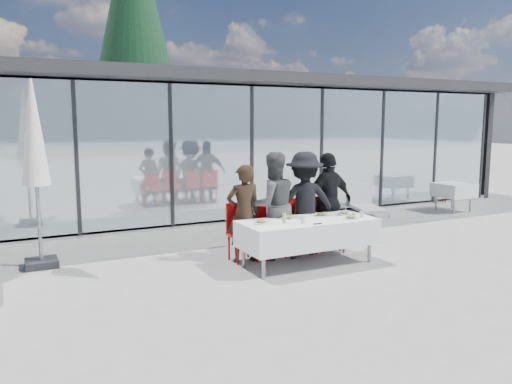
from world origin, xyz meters
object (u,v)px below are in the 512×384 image
diner_b (273,205)px  diner_chair_c (300,223)px  spare_table_right (454,190)px  conifer_tree (134,24)px  lounger (365,204)px  diner_chair_a (241,229)px  spare_chair_a (434,184)px  folded_eyeglasses (318,224)px  diner_a (244,214)px  plate_c (322,215)px  spare_chair_b (379,187)px  plate_b (288,217)px  plate_extra (351,217)px  juice_bottle (284,218)px  plate_d (345,213)px  market_umbrella (34,145)px  diner_chair_d (324,220)px  plate_a (261,222)px  diner_d (328,202)px  dining_table (308,232)px  diner_chair_b (269,226)px

diner_b → diner_chair_c: bearing=-162.0°
spare_table_right → conifer_tree: bearing=120.2°
conifer_tree → lounger: bearing=-69.5°
diner_chair_a → diner_chair_c: 1.18m
diner_b → spare_chair_a: size_ratio=1.88×
diner_chair_c → folded_eyeglasses: (-0.37, -1.12, 0.22)m
diner_a → spare_chair_a: diner_a is taller
diner_b → spare_table_right: size_ratio=2.13×
spare_chair_a → conifer_tree: bearing=127.0°
diner_chair_a → plate_c: (1.24, -0.59, 0.24)m
diner_chair_c → spare_chair_b: size_ratio=1.00×
diner_a → plate_b: 0.74m
plate_extra → spare_chair_a: bearing=33.8°
juice_bottle → conifer_tree: bearing=86.7°
plate_extra → spare_chair_b: 6.08m
diner_b → plate_d: size_ratio=7.32×
juice_bottle → lounger: juice_bottle is taller
diner_chair_c → market_umbrella: 4.62m
diner_chair_d → plate_a: bearing=-157.7°
diner_chair_c → plate_a: diner_chair_c is taller
diner_chair_d → conifer_tree: 13.13m
diner_a → plate_a: 0.56m
diner_a → diner_d: size_ratio=0.92×
plate_extra → market_umbrella: 5.20m
diner_b → plate_c: bearing=152.9°
plate_d → diner_chair_d: bearing=88.3°
diner_chair_c → spare_table_right: size_ratio=1.13×
folded_eyeglasses → spare_chair_a: 8.13m
dining_table → lounger: 4.98m
juice_bottle → diner_chair_d: bearing=31.5°
diner_chair_d → plate_d: (-0.02, -0.64, 0.24)m
diner_b → plate_c: diner_b is taller
spare_table_right → diner_b: bearing=-163.6°
diner_chair_d → diner_b: bearing=-173.9°
juice_bottle → market_umbrella: bearing=151.6°
diner_chair_b → diner_d: (1.15, -0.12, 0.36)m
spare_table_right → diner_d: bearing=-160.3°
diner_a → diner_chair_b: (0.55, 0.12, -0.28)m
plate_b → lounger: bearing=36.8°
diner_b → conifer_tree: 13.09m
market_umbrella → conifer_tree: 12.31m
diner_chair_a → plate_b: 0.85m
diner_chair_d → plate_b: 1.25m
spare_chair_b → lounger: (-1.16, -0.84, -0.28)m
diner_a → folded_eyeglasses: 1.29m
folded_eyeglasses → conifer_tree: bearing=88.7°
diner_chair_d → spare_chair_b: bearing=39.0°
spare_table_right → spare_chair_b: 1.96m
dining_table → diner_chair_c: (0.32, 0.75, -0.00)m
spare_table_right → dining_table: bearing=-157.6°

